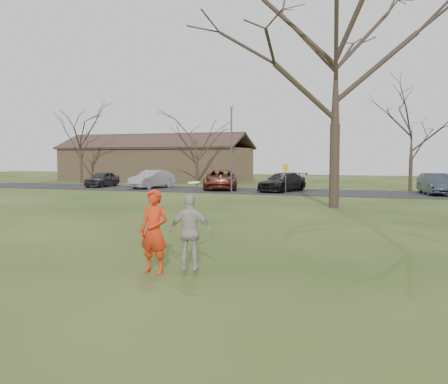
% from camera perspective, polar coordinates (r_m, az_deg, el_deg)
% --- Properties ---
extents(ground, '(120.00, 120.00, 0.00)m').
position_cam_1_polar(ground, '(11.25, -6.90, -9.05)').
color(ground, '#1E380F').
rests_on(ground, ground).
extents(parking_strip, '(62.00, 6.50, 0.04)m').
position_cam_1_polar(parking_strip, '(35.23, 11.48, -0.06)').
color(parking_strip, black).
rests_on(parking_strip, ground).
extents(player_defender, '(0.70, 0.49, 1.85)m').
position_cam_1_polar(player_defender, '(10.82, -8.24, -4.60)').
color(player_defender, red).
rests_on(player_defender, ground).
extents(car_0, '(1.70, 3.88, 1.30)m').
position_cam_1_polar(car_0, '(42.21, -14.16, 1.49)').
color(car_0, '#28282A').
rests_on(car_0, parking_strip).
extents(car_1, '(2.32, 4.61, 1.45)m').
position_cam_1_polar(car_1, '(39.52, -8.51, 1.51)').
color(car_1, gray).
rests_on(car_1, parking_strip).
extents(car_2, '(4.04, 5.94, 1.51)m').
position_cam_1_polar(car_2, '(37.65, -0.38, 1.47)').
color(car_2, maroon).
rests_on(car_2, parking_strip).
extents(car_3, '(3.30, 5.06, 1.36)m').
position_cam_1_polar(car_3, '(35.65, 6.89, 1.17)').
color(car_3, black).
rests_on(car_3, parking_strip).
extents(car_5, '(2.25, 4.51, 1.42)m').
position_cam_1_polar(car_5, '(35.52, 23.64, 0.89)').
color(car_5, '#28303C').
rests_on(car_5, parking_strip).
extents(catching_play, '(1.03, 0.62, 1.92)m').
position_cam_1_polar(catching_play, '(10.58, -3.96, -4.70)').
color(catching_play, '#B2A69F').
rests_on(catching_play, ground).
extents(building, '(20.60, 8.50, 5.14)m').
position_cam_1_polar(building, '(53.90, -8.01, 3.46)').
color(building, '#8C6D4C').
rests_on(building, ground).
extents(lamp_post, '(0.34, 0.34, 6.27)m').
position_cam_1_polar(lamp_post, '(34.11, 0.88, 6.53)').
color(lamp_post, '#47474C').
rests_on(lamp_post, ground).
extents(sign_yellow, '(0.35, 0.35, 2.08)m').
position_cam_1_polar(sign_yellow, '(32.56, 7.28, 2.17)').
color(sign_yellow, '#47474C').
rests_on(sign_yellow, ground).
extents(big_tree, '(9.00, 9.00, 14.00)m').
position_cam_1_polar(big_tree, '(25.36, 13.06, 14.13)').
color(big_tree, '#352821').
rests_on(big_tree, ground).
extents(small_tree_row, '(55.00, 5.90, 8.50)m').
position_cam_1_polar(small_tree_row, '(39.88, 18.87, 5.85)').
color(small_tree_row, '#352821').
rests_on(small_tree_row, ground).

